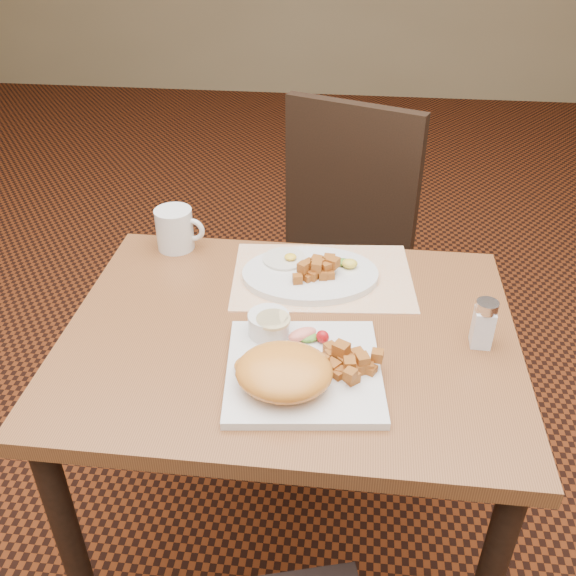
# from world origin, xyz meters

# --- Properties ---
(ground) EXTENTS (8.00, 8.00, 0.00)m
(ground) POSITION_xyz_m (0.00, 0.00, 0.00)
(ground) COLOR black
(ground) RESTS_ON ground
(table) EXTENTS (0.90, 0.70, 0.75)m
(table) POSITION_xyz_m (0.00, 0.00, 0.64)
(table) COLOR brown
(table) RESTS_ON ground
(chair_far) EXTENTS (0.55, 0.55, 0.97)m
(chair_far) POSITION_xyz_m (0.06, 0.66, 0.54)
(chair_far) COLOR black
(chair_far) RESTS_ON ground
(placemat) EXTENTS (0.42, 0.31, 0.00)m
(placemat) POSITION_xyz_m (0.05, 0.20, 0.75)
(placemat) COLOR white
(placemat) RESTS_ON table
(plate_square) EXTENTS (0.31, 0.31, 0.02)m
(plate_square) POSITION_xyz_m (0.04, -0.13, 0.76)
(plate_square) COLOR silver
(plate_square) RESTS_ON table
(plate_oval) EXTENTS (0.33, 0.26, 0.02)m
(plate_oval) POSITION_xyz_m (0.02, 0.19, 0.76)
(plate_oval) COLOR silver
(plate_oval) RESTS_ON placemat
(hollandaise_mound) EXTENTS (0.18, 0.15, 0.06)m
(hollandaise_mound) POSITION_xyz_m (0.01, -0.18, 0.80)
(hollandaise_mound) COLOR orange
(hollandaise_mound) RESTS_ON plate_square
(ramekin) EXTENTS (0.08, 0.08, 0.04)m
(ramekin) POSITION_xyz_m (-0.04, -0.03, 0.79)
(ramekin) COLOR silver
(ramekin) RESTS_ON plate_square
(garnish_sq) EXTENTS (0.09, 0.06, 0.03)m
(garnish_sq) POSITION_xyz_m (0.04, -0.04, 0.78)
(garnish_sq) COLOR #387223
(garnish_sq) RESTS_ON plate_square
(fried_egg) EXTENTS (0.10, 0.10, 0.02)m
(fried_egg) POSITION_xyz_m (-0.04, 0.24, 0.77)
(fried_egg) COLOR white
(fried_egg) RESTS_ON plate_oval
(garnish_ov) EXTENTS (0.06, 0.04, 0.02)m
(garnish_ov) POSITION_xyz_m (0.10, 0.23, 0.78)
(garnish_ov) COLOR #387223
(garnish_ov) RESTS_ON plate_oval
(salt_shaker) EXTENTS (0.04, 0.04, 0.10)m
(salt_shaker) POSITION_xyz_m (0.37, -0.00, 0.80)
(salt_shaker) COLOR white
(salt_shaker) RESTS_ON table
(coffee_mug) EXTENTS (0.12, 0.09, 0.10)m
(coffee_mug) POSITION_xyz_m (-0.31, 0.30, 0.80)
(coffee_mug) COLOR silver
(coffee_mug) RESTS_ON table
(home_fries_sq) EXTENTS (0.12, 0.11, 0.04)m
(home_fries_sq) POSITION_xyz_m (0.11, -0.12, 0.78)
(home_fries_sq) COLOR #AE5E1C
(home_fries_sq) RESTS_ON plate_square
(home_fries_ov) EXTENTS (0.10, 0.10, 0.04)m
(home_fries_ov) POSITION_xyz_m (0.04, 0.18, 0.79)
(home_fries_ov) COLOR #AE5E1C
(home_fries_ov) RESTS_ON plate_oval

